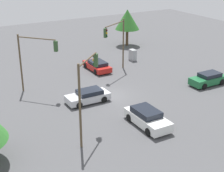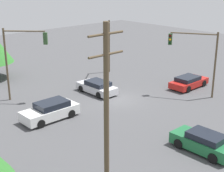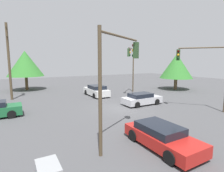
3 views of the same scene
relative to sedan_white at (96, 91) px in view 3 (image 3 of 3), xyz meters
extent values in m
plane|color=#4C4C4F|center=(-7.09, 0.39, -0.71)|extent=(80.00, 80.00, 0.00)
cube|color=silver|center=(0.05, 0.00, -0.13)|extent=(4.64, 1.94, 0.80)
cube|color=black|center=(-0.18, 0.00, 0.51)|extent=(2.55, 1.71, 0.48)
cylinder|color=black|center=(1.49, 0.92, -0.37)|extent=(0.67, 0.22, 0.67)
cylinder|color=black|center=(1.49, -0.92, -0.37)|extent=(0.67, 0.22, 0.67)
cylinder|color=black|center=(-1.39, 0.92, -0.37)|extent=(0.67, 0.22, 0.67)
cylinder|color=black|center=(-1.39, -0.92, -0.37)|extent=(0.67, 0.22, 0.67)
cube|color=red|center=(-14.91, 2.93, -0.22)|extent=(4.44, 1.89, 0.62)
cube|color=black|center=(-14.69, 2.93, 0.30)|extent=(2.44, 1.66, 0.40)
cylinder|color=black|center=(-16.28, 2.03, -0.37)|extent=(0.68, 0.22, 0.68)
cylinder|color=black|center=(-16.28, 3.82, -0.37)|extent=(0.68, 0.22, 0.68)
cylinder|color=black|center=(-13.53, 2.03, -0.37)|extent=(0.68, 0.22, 0.68)
cylinder|color=black|center=(-13.53, 3.82, -0.37)|extent=(0.68, 0.22, 0.68)
cube|color=silver|center=(-6.86, -2.28, -0.20)|extent=(1.83, 4.29, 0.67)
cube|color=black|center=(-6.86, -2.07, 0.34)|extent=(1.61, 2.36, 0.42)
cylinder|color=black|center=(-5.99, -3.61, -0.40)|extent=(0.22, 0.63, 0.63)
cylinder|color=black|center=(-7.73, -3.61, -0.40)|extent=(0.22, 0.63, 0.63)
cylinder|color=black|center=(-5.99, -0.95, -0.40)|extent=(0.22, 0.63, 0.63)
cylinder|color=black|center=(-7.73, -0.95, -0.40)|extent=(0.22, 0.63, 0.63)
cylinder|color=black|center=(-3.59, 10.02, -0.38)|extent=(0.22, 0.67, 0.67)
cylinder|color=black|center=(-5.26, 10.02, -0.38)|extent=(0.22, 0.67, 0.67)
cylinder|color=brown|center=(0.31, -6.34, 2.63)|extent=(0.18, 0.18, 6.68)
cylinder|color=brown|center=(-0.96, -5.00, 5.72)|extent=(2.64, 2.76, 0.12)
cube|color=#2D4C28|center=(-2.24, -3.66, 5.10)|extent=(0.44, 0.44, 1.05)
sphere|color=#360503|center=(-2.37, -3.78, 5.43)|extent=(0.22, 0.22, 0.22)
sphere|color=orange|center=(-2.37, -3.78, 5.10)|extent=(0.22, 0.22, 0.22)
sphere|color=black|center=(-2.37, -3.78, 4.76)|extent=(0.22, 0.22, 0.22)
cylinder|color=brown|center=(-14.04, 6.19, 2.40)|extent=(0.18, 0.18, 6.23)
cylinder|color=brown|center=(-12.98, 4.36, 5.27)|extent=(2.22, 3.73, 0.12)
cube|color=#2D4C28|center=(-11.93, 2.52, 4.64)|extent=(0.41, 0.43, 1.05)
sphere|color=#360503|center=(-11.78, 2.61, 4.98)|extent=(0.22, 0.22, 0.22)
sphere|color=orange|center=(-11.78, 2.61, 4.64)|extent=(0.22, 0.22, 0.22)
sphere|color=black|center=(-11.78, 2.61, 4.31)|extent=(0.22, 0.22, 0.22)
cylinder|color=brown|center=(-11.31, -5.59, 5.17)|extent=(3.22, 2.87, 0.12)
cube|color=#2D4C28|center=(-9.74, -4.20, 4.54)|extent=(0.44, 0.44, 1.05)
sphere|color=#360503|center=(-9.85, -4.07, 4.88)|extent=(0.22, 0.22, 0.22)
sphere|color=orange|center=(-9.85, -4.07, 4.54)|extent=(0.22, 0.22, 0.22)
sphere|color=black|center=(-9.85, -4.07, 4.21)|extent=(0.22, 0.22, 0.22)
cylinder|color=brown|center=(2.95, 10.01, 3.85)|extent=(0.28, 0.28, 9.12)
cylinder|color=brown|center=(2.95, 10.01, 7.81)|extent=(2.20, 0.12, 0.12)
cylinder|color=brown|center=(2.95, 10.01, 6.81)|extent=(2.20, 0.12, 0.12)
cylinder|color=brown|center=(10.21, 7.86, 0.43)|extent=(0.45, 0.45, 2.28)
cone|color=#337A2D|center=(10.21, 7.86, 3.60)|extent=(5.61, 5.61, 4.07)
cylinder|color=brown|center=(-1.35, -13.96, 0.23)|extent=(0.52, 0.52, 1.89)
cone|color=#337A2D|center=(-1.35, -13.96, 3.19)|extent=(5.29, 5.29, 4.02)
camera|label=1|loc=(21.10, -15.55, 13.40)|focal=55.00mm
camera|label=2|loc=(13.81, 22.07, 10.58)|focal=55.00mm
camera|label=3|loc=(-21.35, 9.70, 3.90)|focal=28.00mm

